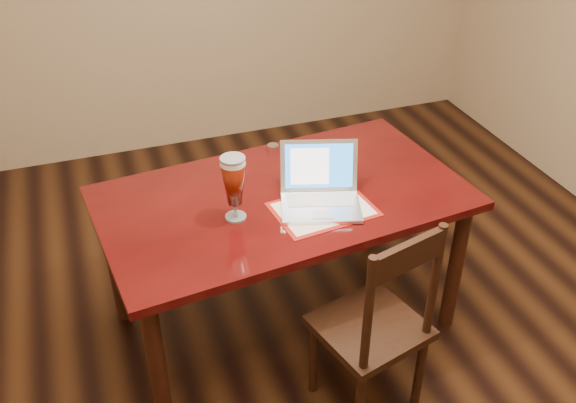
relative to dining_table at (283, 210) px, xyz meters
name	(u,v)px	position (x,y,z in m)	size (l,w,h in m)	color
ground	(321,355)	(0.10, -0.30, -0.72)	(5.00, 5.00, 0.00)	black
room_shell	(335,13)	(0.10, -0.30, 1.04)	(4.51, 5.01, 2.71)	tan
dining_table	(283,210)	(0.00, 0.00, 0.00)	(1.83, 1.15, 1.12)	#4A0A09
dining_chair	(376,326)	(0.20, -0.64, -0.24)	(0.53, 0.52, 1.03)	black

